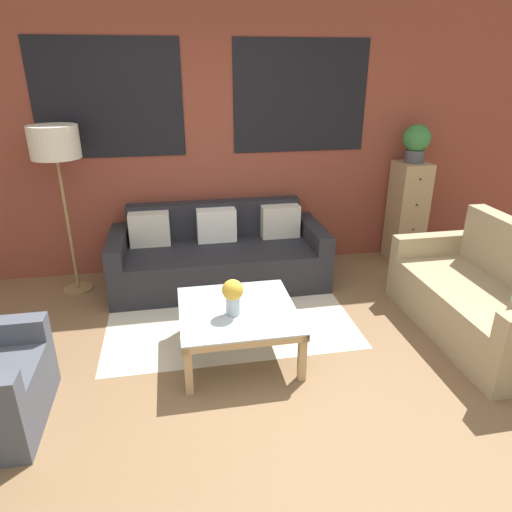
% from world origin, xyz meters
% --- Properties ---
extents(ground_plane, '(16.00, 16.00, 0.00)m').
position_xyz_m(ground_plane, '(0.00, 0.00, 0.00)').
color(ground_plane, brown).
extents(wall_back_brick, '(8.40, 0.09, 2.80)m').
position_xyz_m(wall_back_brick, '(0.00, 2.44, 1.41)').
color(wall_back_brick, brown).
rests_on(wall_back_brick, ground_plane).
extents(rug, '(2.14, 1.45, 0.00)m').
position_xyz_m(rug, '(0.01, 1.21, 0.00)').
color(rug, beige).
rests_on(rug, ground_plane).
extents(couch_dark, '(2.14, 0.88, 0.78)m').
position_xyz_m(couch_dark, '(0.01, 1.95, 0.28)').
color(couch_dark, '#232328').
rests_on(couch_dark, ground_plane).
extents(settee_vintage, '(0.80, 1.62, 0.92)m').
position_xyz_m(settee_vintage, '(2.06, 0.55, 0.31)').
color(settee_vintage, tan).
rests_on(settee_vintage, ground_plane).
extents(coffee_table, '(0.88, 0.88, 0.40)m').
position_xyz_m(coffee_table, '(0.01, 0.63, 0.34)').
color(coffee_table, silver).
rests_on(coffee_table, ground_plane).
extents(floor_lamp, '(0.44, 0.44, 1.61)m').
position_xyz_m(floor_lamp, '(-1.42, 2.02, 1.42)').
color(floor_lamp, olive).
rests_on(floor_lamp, ground_plane).
extents(drawer_cabinet, '(0.34, 0.38, 1.13)m').
position_xyz_m(drawer_cabinet, '(2.18, 2.18, 0.56)').
color(drawer_cabinet, tan).
rests_on(drawer_cabinet, ground_plane).
extents(potted_plant, '(0.29, 0.29, 0.40)m').
position_xyz_m(potted_plant, '(2.18, 2.18, 1.35)').
color(potted_plant, '#47474C').
rests_on(potted_plant, drawer_cabinet).
extents(flower_vase, '(0.16, 0.16, 0.28)m').
position_xyz_m(flower_vase, '(-0.03, 0.56, 0.56)').
color(flower_vase, '#ADBCC6').
rests_on(flower_vase, coffee_table).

